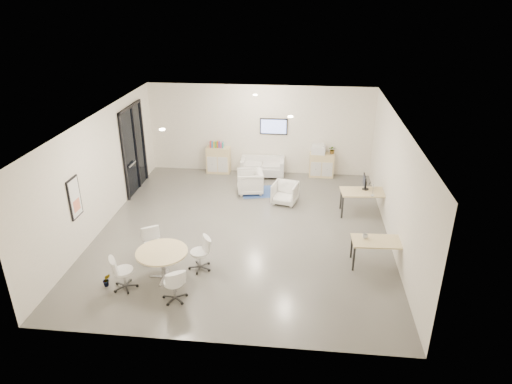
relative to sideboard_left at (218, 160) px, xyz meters
The scene contains 21 objects.
room_shell 4.65m from the sideboard_left, 70.64° to the right, with size 9.60×10.60×4.80m.
glass_door 3.18m from the sideboard_left, 144.63° to the right, with size 0.09×1.90×2.85m.
artwork 6.45m from the sideboard_left, 112.94° to the right, with size 0.05×0.54×1.04m.
wall_tv 2.38m from the sideboard_left, ahead, with size 0.98×0.06×0.58m.
ceiling_spots 4.55m from the sideboard_left, 69.27° to the right, with size 3.14×4.14×0.03m.
sideboard_left is the anchor object (origin of this frame).
sideboard_right 3.75m from the sideboard_left, ahead, with size 0.87×0.42×0.87m.
books 0.59m from the sideboard_left, behind, with size 0.49×0.14×0.22m.
printer 3.66m from the sideboard_left, ahead, with size 0.52×0.44×0.34m.
loveseat 1.66m from the sideboard_left, ahead, with size 1.56×0.81×0.58m.
blue_rug 2.47m from the sideboard_left, 40.64° to the right, with size 1.49×0.99×0.01m, color #2D4389.
armchair_left 2.16m from the sideboard_left, 50.84° to the right, with size 0.81×0.76×0.84m, color silver.
armchair_right 3.48m from the sideboard_left, 42.69° to the right, with size 0.73×0.68×0.75m, color silver.
desk_rear 5.76m from the sideboard_left, 30.31° to the right, with size 1.51×0.85×0.76m.
desk_front 7.57m from the sideboard_left, 48.58° to the right, with size 1.36×0.73×0.70m.
monitor 5.67m from the sideboard_left, 29.21° to the right, with size 0.20×0.50×0.44m.
round_table 6.76m from the sideboard_left, 90.66° to the right, with size 1.20×1.20×0.73m.
meeting_chairs 6.76m from the sideboard_left, 90.66° to the right, with size 2.33×2.33×0.82m.
plant_cabinet 4.14m from the sideboard_left, ahead, with size 0.27×0.30×0.23m, color #3F7F3F.
plant_floor 7.33m from the sideboard_left, 100.13° to the right, with size 0.18×0.33×0.15m, color #3F7F3F.
cup 7.28m from the sideboard_left, 50.21° to the right, with size 0.13×0.10×0.13m, color white.
Camera 1 is at (1.54, -11.21, 6.30)m, focal length 32.00 mm.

